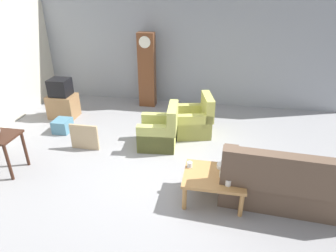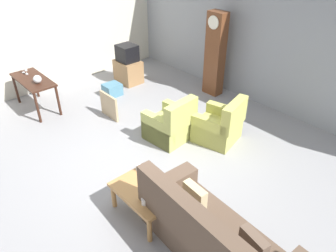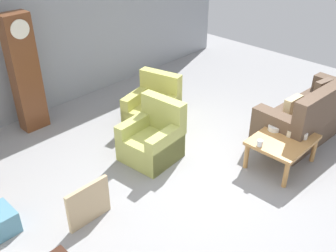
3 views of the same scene
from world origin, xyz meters
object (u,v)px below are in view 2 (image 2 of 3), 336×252
(armchair_olive_near, at_px, (170,126))
(bowl_white_stacked, at_px, (165,183))
(wine_glass_mid, at_px, (26,70))
(console_table_dark, at_px, (34,83))
(coffee_table_wood, at_px, (148,191))
(couch_floral, at_px, (213,239))
(armchair_olive_far, at_px, (219,127))
(tv_crt, at_px, (127,53))
(framed_picture_leaning, at_px, (109,106))
(cup_blue_rimmed, at_px, (138,167))
(cup_white_porcelain, at_px, (144,201))
(cup_cream_tall, at_px, (151,191))
(storage_box_blue, at_px, (112,90))
(grandfather_clock, at_px, (215,54))
(wine_glass_tall, at_px, (22,68))
(glass_dome_cloche, at_px, (37,79))
(tv_stand_cabinet, at_px, (128,71))

(armchair_olive_near, bearing_deg, bowl_white_stacked, -44.76)
(wine_glass_mid, bearing_deg, console_table_dark, -0.91)
(console_table_dark, xyz_separation_m, bowl_white_stacked, (4.25, 0.13, -0.15))
(coffee_table_wood, bearing_deg, couch_floral, 4.99)
(armchair_olive_near, height_order, armchair_olive_far, same)
(tv_crt, bearing_deg, framed_picture_leaning, -49.00)
(tv_crt, bearing_deg, couch_floral, -25.37)
(cup_blue_rimmed, relative_size, bowl_white_stacked, 0.51)
(cup_white_porcelain, distance_m, cup_blue_rimmed, 0.72)
(cup_cream_tall, bearing_deg, coffee_table_wood, 163.69)
(tv_crt, relative_size, storage_box_blue, 1.19)
(grandfather_clock, bearing_deg, cup_white_porcelain, -60.62)
(console_table_dark, distance_m, cup_white_porcelain, 4.36)
(armchair_olive_near, relative_size, cup_blue_rimmed, 9.83)
(tv_crt, bearing_deg, console_table_dark, -94.70)
(cup_white_porcelain, bearing_deg, coffee_table_wood, 132.77)
(cup_white_porcelain, bearing_deg, cup_blue_rimmed, 148.85)
(cup_white_porcelain, distance_m, wine_glass_mid, 4.69)
(storage_box_blue, bearing_deg, armchair_olive_near, -5.22)
(armchair_olive_near, distance_m, cup_white_porcelain, 2.25)
(tv_crt, xyz_separation_m, wine_glass_tall, (-0.66, -2.44, 0.06))
(coffee_table_wood, bearing_deg, cup_blue_rimmed, 160.15)
(cup_blue_rimmed, xyz_separation_m, cup_cream_tall, (0.52, -0.18, 0.00))
(cup_blue_rimmed, xyz_separation_m, wine_glass_mid, (-4.06, -0.05, 0.35))
(glass_dome_cloche, distance_m, wine_glass_tall, 0.75)
(couch_floral, bearing_deg, coffee_table_wood, -175.01)
(console_table_dark, xyz_separation_m, grandfather_clock, (2.14, 3.60, 0.37))
(storage_box_blue, bearing_deg, wine_glass_tall, -121.69)
(armchair_olive_far, height_order, cup_blue_rimmed, armchair_olive_far)
(cup_blue_rimmed, height_order, wine_glass_tall, wine_glass_tall)
(armchair_olive_far, xyz_separation_m, storage_box_blue, (-3.04, -0.47, -0.16))
(tv_crt, xyz_separation_m, storage_box_blue, (0.37, -0.77, -0.66))
(console_table_dark, bearing_deg, cup_blue_rimmed, 0.79)
(console_table_dark, xyz_separation_m, storage_box_blue, (0.57, 1.65, -0.49))
(armchair_olive_far, relative_size, tv_stand_cabinet, 1.39)
(armchair_olive_near, height_order, console_table_dark, armchair_olive_near)
(grandfather_clock, xyz_separation_m, tv_crt, (-1.94, -1.18, -0.20))
(armchair_olive_far, bearing_deg, framed_picture_leaning, -153.00)
(console_table_dark, bearing_deg, bowl_white_stacked, 1.74)
(couch_floral, height_order, tv_crt, couch_floral)
(glass_dome_cloche, xyz_separation_m, cup_white_porcelain, (4.05, -0.32, -0.33))
(cup_cream_tall, height_order, bowl_white_stacked, cup_cream_tall)
(bowl_white_stacked, bearing_deg, coffee_table_wood, -117.45)
(couch_floral, xyz_separation_m, bowl_white_stacked, (-1.03, 0.12, 0.14))
(grandfather_clock, xyz_separation_m, wine_glass_tall, (-2.60, -3.62, -0.14))
(coffee_table_wood, distance_m, glass_dome_cloche, 3.87)
(armchair_olive_near, distance_m, storage_box_blue, 2.39)
(armchair_olive_near, bearing_deg, grandfather_clock, 110.33)
(armchair_olive_near, bearing_deg, wine_glass_tall, -156.93)
(couch_floral, height_order, cup_blue_rimmed, couch_floral)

